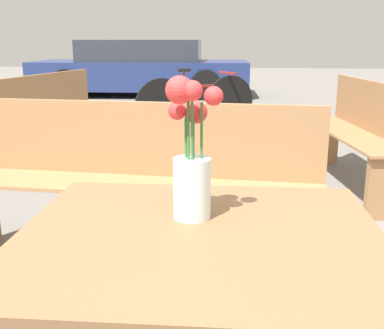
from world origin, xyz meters
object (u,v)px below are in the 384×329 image
object	(u,v)px
bench_middle	(34,114)
bicycle	(197,103)
bench_far	(361,131)
bench_near	(138,174)
parked_car	(142,69)
table_front	(200,275)
flower_vase	(191,166)

from	to	relation	value
bench_middle	bicycle	size ratio (longest dim) A/B	1.29
bench_far	bench_middle	bearing A→B (deg)	169.14
bench_near	parked_car	size ratio (longest dim) A/B	0.43
table_front	bicycle	xyz separation A→B (m)	(-0.44, 5.25, -0.25)
table_front	bicycle	world-z (taller)	bicycle
table_front	bench_far	xyz separation A→B (m)	(1.07, 2.85, -0.15)
bench_far	parked_car	distance (m)	7.18
table_front	bench_near	distance (m)	1.45
table_front	parked_car	xyz separation A→B (m)	(-1.98, 9.35, -0.05)
flower_vase	bench_near	size ratio (longest dim) A/B	0.18
bench_near	bench_far	size ratio (longest dim) A/B	1.18
bench_near	bench_far	distance (m)	2.11
table_front	bench_middle	xyz separation A→B (m)	(-1.88, 3.42, -0.14)
table_front	bench_middle	distance (m)	3.90
bench_near	parked_car	world-z (taller)	parked_car
flower_vase	bench_far	size ratio (longest dim) A/B	0.22
bench_near	bench_far	world-z (taller)	same
bench_middle	flower_vase	bearing A→B (deg)	-60.87
flower_vase	bench_near	world-z (taller)	flower_vase
bench_far	bench_near	bearing A→B (deg)	-135.66
parked_car	flower_vase	bearing A→B (deg)	-78.09
bench_near	bicycle	xyz separation A→B (m)	(-0.01, 3.87, -0.11)
flower_vase	bench_middle	world-z (taller)	flower_vase
bicycle	parked_car	size ratio (longest dim) A/B	0.32
bench_middle	bench_far	size ratio (longest dim) A/B	1.14
table_front	flower_vase	world-z (taller)	flower_vase
bench_middle	bicycle	distance (m)	2.33
bench_near	bench_middle	bearing A→B (deg)	125.18
bench_far	table_front	bearing A→B (deg)	-110.61
bicycle	bench_near	bearing A→B (deg)	-89.92
bicycle	flower_vase	bearing A→B (deg)	-85.40
bench_middle	bicycle	world-z (taller)	bench_middle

